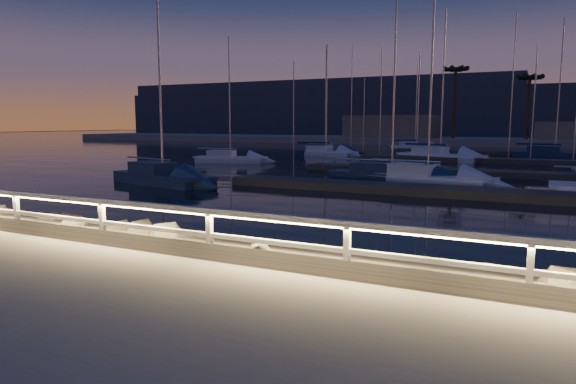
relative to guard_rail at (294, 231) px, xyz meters
The scene contains 18 objects.
ground 0.78m from the guard_rail, ahead, with size 400.00×400.00×0.00m, color #A7A196.
harbor_water 31.27m from the guard_rail, 89.87° to the left, with size 400.00×440.00×0.60m.
guard_rail is the anchor object (origin of this frame).
riprap 3.63m from the guard_rail, 20.33° to the left, with size 40.50×2.78×1.25m.
floating_docks 32.52m from the guard_rail, 89.88° to the left, with size 22.00×36.00×0.40m.
far_shore 74.05m from the guard_rail, 90.04° to the left, with size 160.00×14.00×5.20m.
palm_left 73.04m from the guard_rail, 96.29° to the left, with size 3.00×3.00×11.20m.
palm_center 73.47m from the guard_rail, 88.38° to the left, with size 3.00×3.00×9.70m.
distant_hills 135.56m from the guard_rail, 99.37° to the left, with size 230.00×37.50×18.00m.
sailboat_a 20.32m from the guard_rail, 137.11° to the left, with size 7.32×3.70×12.08m.
sailboat_c 20.82m from the guard_rail, 100.35° to the left, with size 7.47×2.59×12.49m.
sailboat_e 34.43m from the guard_rail, 124.90° to the left, with size 6.38×3.26×10.53m.
sailboat_f 20.12m from the guard_rail, 94.56° to the left, with size 7.39×3.46×12.15m.
sailboat_i 44.49m from the guard_rail, 111.59° to the left, with size 6.76×4.26×11.27m.
sailboat_j 39.18m from the guard_rail, 96.19° to the left, with size 8.17×4.59×13.44m.
sailboat_k 47.57m from the guard_rail, 83.82° to the left, with size 7.96×3.10×13.18m.
sailboat_m 55.86m from the guard_rail, 100.31° to the left, with size 6.41×3.53×10.59m.
sailboat_n 43.26m from the guard_rail, 111.42° to the left, with size 6.91×3.29×11.35m.
Camera 1 is at (4.04, -8.58, 2.81)m, focal length 32.00 mm.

